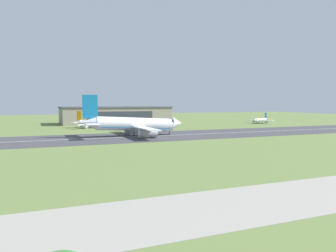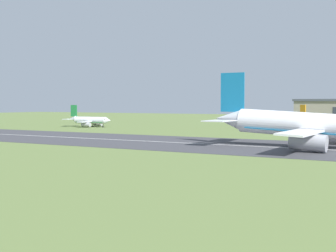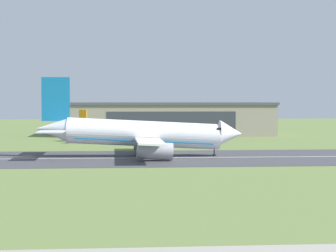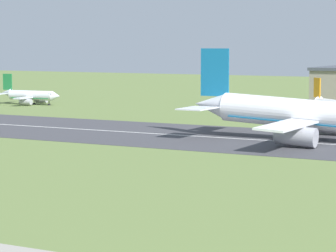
# 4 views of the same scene
# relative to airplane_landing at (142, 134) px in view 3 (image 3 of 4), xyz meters

# --- Properties ---
(runway_strip) EXTENTS (481.10, 41.60, 0.06)m
(runway_strip) POSITION_rel_airplane_landing_xyz_m (-24.55, -3.70, -5.10)
(runway_strip) COLOR #3D3D42
(runway_strip) RESTS_ON ground_plane
(runway_centreline) EXTENTS (432.99, 0.70, 0.01)m
(runway_centreline) POSITION_rel_airplane_landing_xyz_m (-24.55, -3.70, -5.07)
(runway_centreline) COLOR silver
(runway_centreline) RESTS_ON runway_strip
(hangar_building) EXTENTS (76.85, 33.57, 12.15)m
(hangar_building) POSITION_rel_airplane_landing_xyz_m (13.78, 93.76, 0.96)
(hangar_building) COLOR gray
(hangar_building) RESTS_ON ground_plane
(airplane_landing) EXTENTS (47.77, 46.16, 18.28)m
(airplane_landing) POSITION_rel_airplane_landing_xyz_m (0.00, 0.00, 0.00)
(airplane_landing) COLOR white
(airplane_landing) RESTS_ON ground_plane
(airplane_parked_centre) EXTENTS (19.54, 19.67, 9.93)m
(airplane_parked_centre) POSITION_rel_airplane_landing_xyz_m (-11.72, 55.58, -2.30)
(airplane_parked_centre) COLOR white
(airplane_parked_centre) RESTS_ON ground_plane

